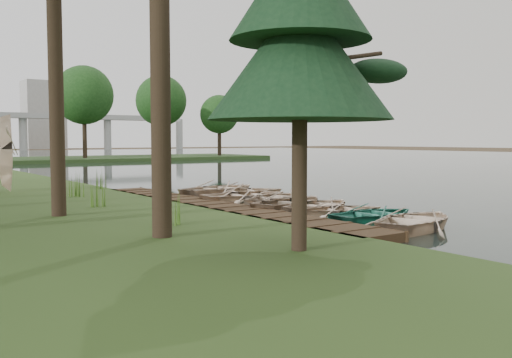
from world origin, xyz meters
TOP-DOWN VIEW (x-y plane):
  - ground at (0.00, 0.00)m, footprint 300.00×300.00m
  - water at (30.00, 20.00)m, footprint 130.00×200.00m
  - boardwalk at (-1.60, 0.00)m, footprint 1.60×16.00m
  - peninsula at (8.00, 50.00)m, footprint 50.00×14.00m
  - far_trees at (4.67, 50.00)m, footprint 45.60×5.60m
  - building_a at (30.00, 140.00)m, footprint 10.00×8.00m
  - rowboat_0 at (0.96, -6.88)m, footprint 3.90×3.22m
  - rowboat_1 at (1.00, -5.24)m, footprint 3.16×2.29m
  - rowboat_2 at (0.81, -3.75)m, footprint 3.72×3.23m
  - rowboat_3 at (1.10, -2.60)m, footprint 3.87×3.26m
  - rowboat_4 at (0.79, -1.39)m, footprint 4.21×3.54m
  - rowboat_5 at (1.30, -0.08)m, footprint 4.34×3.81m
  - rowboat_6 at (0.75, 1.44)m, footprint 3.86×2.92m
  - rowboat_7 at (1.29, 2.77)m, footprint 4.59×3.92m
  - rowboat_8 at (1.27, 4.19)m, footprint 4.56×3.71m
  - stored_rowboat at (-6.50, 9.20)m, footprint 3.51×2.61m
  - pine_tree at (-4.51, -8.22)m, footprint 3.80×3.80m
  - reeds_0 at (-5.10, -3.54)m, footprint 0.60×0.60m
  - reeds_1 at (-5.24, 1.71)m, footprint 0.60×0.60m
  - reeds_2 at (-4.77, 5.46)m, footprint 0.60×0.60m
  - reeds_3 at (-2.60, 8.51)m, footprint 0.60×0.60m

SIDE VIEW (x-z plane):
  - ground at x=0.00m, z-range 0.00..0.00m
  - water at x=30.00m, z-range 0.00..0.05m
  - boardwalk at x=-1.60m, z-range 0.00..0.30m
  - peninsula at x=8.00m, z-range 0.00..0.45m
  - rowboat_2 at x=0.81m, z-range 0.05..0.70m
  - rowboat_1 at x=1.00m, z-range 0.05..0.70m
  - rowboat_3 at x=1.10m, z-range 0.05..0.74m
  - rowboat_0 at x=0.96m, z-range 0.05..0.75m
  - rowboat_4 at x=0.79m, z-range 0.05..0.79m
  - rowboat_5 at x=1.30m, z-range 0.05..0.80m
  - rowboat_6 at x=0.75m, z-range 0.05..0.81m
  - rowboat_7 at x=1.29m, z-range 0.05..0.85m
  - rowboat_8 at x=1.27m, z-range 0.05..0.88m
  - stored_rowboat at x=-6.50m, z-range 0.30..1.00m
  - reeds_3 at x=-2.60m, z-range 0.30..1.16m
  - reeds_2 at x=-4.77m, z-range 0.30..1.23m
  - reeds_1 at x=-5.24m, z-range 0.30..1.26m
  - reeds_0 at x=-5.10m, z-range 0.30..1.29m
  - pine_tree at x=-4.51m, z-range 1.14..8.94m
  - far_trees at x=4.67m, z-range 2.03..10.83m
  - building_a at x=30.00m, z-range 0.00..18.00m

